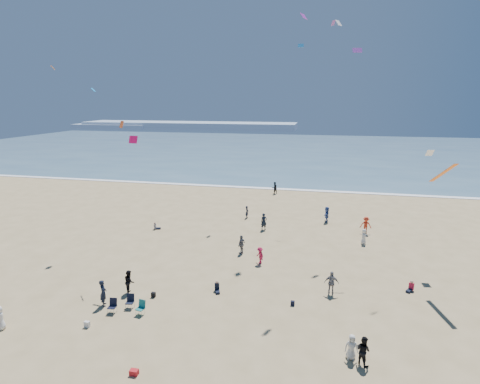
# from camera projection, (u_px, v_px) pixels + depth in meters

# --- Properties ---
(ocean) EXTENTS (220.00, 100.00, 0.06)m
(ocean) POSITION_uv_depth(u_px,v_px,m) (296.00, 150.00, 109.19)
(ocean) COLOR #476B84
(ocean) RESTS_ON ground
(surf_line) EXTENTS (220.00, 1.20, 0.08)m
(surf_line) POSITION_uv_depth(u_px,v_px,m) (275.00, 189.00, 61.73)
(surf_line) COLOR white
(surf_line) RESTS_ON ground
(headland_far) EXTENTS (110.00, 20.00, 3.20)m
(headland_far) POSITION_uv_depth(u_px,v_px,m) (188.00, 125.00, 192.25)
(headland_far) COLOR #7A8EA8
(headland_far) RESTS_ON ground
(headland_near) EXTENTS (40.00, 14.00, 2.00)m
(headland_near) POSITION_uv_depth(u_px,v_px,m) (113.00, 126.00, 195.80)
(headland_near) COLOR #7A8EA8
(headland_near) RESTS_ON ground
(standing_flyers) EXTENTS (32.56, 40.23, 1.95)m
(standing_flyers) POSITION_uv_depth(u_px,v_px,m) (294.00, 246.00, 35.33)
(standing_flyers) COLOR slate
(standing_flyers) RESTS_ON ground
(seated_group) EXTENTS (26.30, 26.58, 0.84)m
(seated_group) POSITION_uv_depth(u_px,v_px,m) (233.00, 300.00, 26.69)
(seated_group) COLOR white
(seated_group) RESTS_ON ground
(chair_cluster) EXTENTS (2.68, 1.47, 1.00)m
(chair_cluster) POSITION_uv_depth(u_px,v_px,m) (127.00, 305.00, 25.85)
(chair_cluster) COLOR black
(chair_cluster) RESTS_ON ground
(white_tote) EXTENTS (0.35, 0.20, 0.40)m
(white_tote) POSITION_uv_depth(u_px,v_px,m) (87.00, 324.00, 24.20)
(white_tote) COLOR silver
(white_tote) RESTS_ON ground
(black_backpack) EXTENTS (0.30, 0.22, 0.38)m
(black_backpack) POSITION_uv_depth(u_px,v_px,m) (153.00, 295.00, 27.87)
(black_backpack) COLOR black
(black_backpack) RESTS_ON ground
(cooler) EXTENTS (0.45, 0.30, 0.30)m
(cooler) POSITION_uv_depth(u_px,v_px,m) (134.00, 372.00, 19.99)
(cooler) COLOR red
(cooler) RESTS_ON ground
(navy_bag) EXTENTS (0.28, 0.18, 0.34)m
(navy_bag) POSITION_uv_depth(u_px,v_px,m) (293.00, 303.00, 26.76)
(navy_bag) COLOR black
(navy_bag) RESTS_ON ground
(kites_aloft) EXTENTS (35.28, 42.55, 25.42)m
(kites_aloft) POSITION_uv_depth(u_px,v_px,m) (369.00, 103.00, 25.64)
(kites_aloft) COLOR white
(kites_aloft) RESTS_ON ground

